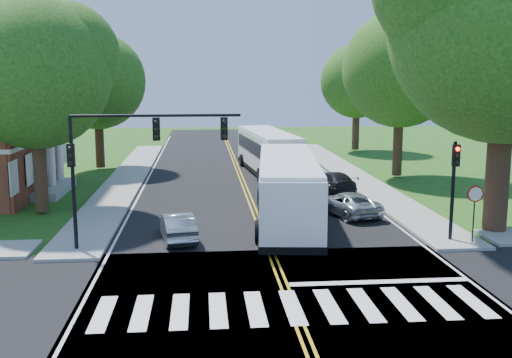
{
  "coord_description": "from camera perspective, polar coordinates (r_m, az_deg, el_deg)",
  "views": [
    {
      "loc": [
        -2.82,
        -18.61,
        7.32
      ],
      "look_at": [
        -0.22,
        10.11,
        2.4
      ],
      "focal_mm": 42.0,
      "sensor_mm": 36.0,
      "label": 1
    }
  ],
  "objects": [
    {
      "name": "stop_sign",
      "position": [
        27.79,
        20.13,
        -1.89
      ],
      "size": [
        0.76,
        0.08,
        2.53
      ],
      "color": "black",
      "rests_on": "ground"
    },
    {
      "name": "road",
      "position": [
        37.44,
        -0.75,
        -1.59
      ],
      "size": [
        14.0,
        96.0,
        0.01
      ],
      "primitive_type": "cube",
      "color": "black",
      "rests_on": "ground"
    },
    {
      "name": "cross_road",
      "position": [
        20.19,
        3.28,
        -11.57
      ],
      "size": [
        60.0,
        12.0,
        0.01
      ],
      "primitive_type": "cube",
      "color": "black",
      "rests_on": "ground"
    },
    {
      "name": "tree_east_far",
      "position": [
        60.58,
        9.6,
        9.12
      ],
      "size": [
        7.2,
        7.2,
        10.34
      ],
      "color": "#382616",
      "rests_on": "ground"
    },
    {
      "name": "stop_bar",
      "position": [
        22.4,
        11.69,
        -9.56
      ],
      "size": [
        6.6,
        0.4,
        0.01
      ],
      "primitive_type": "cube",
      "color": "silver",
      "rests_on": "road"
    },
    {
      "name": "hatchback",
      "position": [
        27.33,
        -7.52,
        -4.53
      ],
      "size": [
        2.0,
        4.04,
        1.27
      ],
      "primitive_type": "imported",
      "rotation": [
        0.0,
        0.0,
        3.32
      ],
      "color": "#AEB0B5",
      "rests_on": "road"
    },
    {
      "name": "signal_ne",
      "position": [
        27.71,
        18.34,
        0.14
      ],
      "size": [
        0.3,
        0.46,
        4.4
      ],
      "color": "black",
      "rests_on": "ground"
    },
    {
      "name": "center_line",
      "position": [
        41.36,
        -1.18,
        -0.5
      ],
      "size": [
        0.36,
        70.0,
        0.01
      ],
      "primitive_type": "cube",
      "color": "gold",
      "rests_on": "road"
    },
    {
      "name": "signal_nw",
      "position": [
        25.39,
        -12.01,
        2.82
      ],
      "size": [
        7.15,
        0.46,
        5.66
      ],
      "color": "black",
      "rests_on": "ground"
    },
    {
      "name": "suv",
      "position": [
        32.45,
        8.78,
        -2.32
      ],
      "size": [
        3.14,
        4.88,
        1.25
      ],
      "primitive_type": "imported",
      "rotation": [
        0.0,
        0.0,
        3.4
      ],
      "color": "silver",
      "rests_on": "road"
    },
    {
      "name": "ground",
      "position": [
        20.19,
        3.28,
        -11.59
      ],
      "size": [
        140.0,
        140.0,
        0.0
      ],
      "primitive_type": "plane",
      "color": "#1F4C13",
      "rests_on": "ground"
    },
    {
      "name": "sidewalk_ne",
      "position": [
        45.58,
        9.02,
        0.41
      ],
      "size": [
        2.6,
        40.0,
        0.15
      ],
      "primitive_type": "cube",
      "color": "gray",
      "rests_on": "ground"
    },
    {
      "name": "dark_sedan",
      "position": [
        38.94,
        7.36,
        -0.25
      ],
      "size": [
        2.59,
        4.7,
        1.29
      ],
      "primitive_type": "imported",
      "rotation": [
        0.0,
        0.0,
        3.32
      ],
      "color": "black",
      "rests_on": "road"
    },
    {
      "name": "edge_line_e",
      "position": [
        42.37,
        8.03,
        -0.34
      ],
      "size": [
        0.12,
        70.0,
        0.01
      ],
      "primitive_type": "cube",
      "color": "silver",
      "rests_on": "road"
    },
    {
      "name": "edge_line_w",
      "position": [
        41.45,
        -10.6,
        -0.64
      ],
      "size": [
        0.12,
        70.0,
        0.01
      ],
      "primitive_type": "cube",
      "color": "silver",
      "rests_on": "road"
    },
    {
      "name": "tree_east_mid",
      "position": [
        44.95,
        13.62,
        10.1
      ],
      "size": [
        8.4,
        8.4,
        11.93
      ],
      "color": "#382616",
      "rests_on": "ground"
    },
    {
      "name": "tree_west_far",
      "position": [
        49.29,
        -14.91,
        8.98
      ],
      "size": [
        7.6,
        7.6,
        10.67
      ],
      "color": "#382616",
      "rests_on": "ground"
    },
    {
      "name": "bus_lead",
      "position": [
        30.33,
        3.02,
        -0.86
      ],
      "size": [
        4.16,
        13.13,
        3.34
      ],
      "rotation": [
        0.0,
        0.0,
        3.04
      ],
      "color": "white",
      "rests_on": "road"
    },
    {
      "name": "sidewalk_nw",
      "position": [
        44.54,
        -12.17,
        0.1
      ],
      "size": [
        2.6,
        40.0,
        0.15
      ],
      "primitive_type": "cube",
      "color": "gray",
      "rests_on": "ground"
    },
    {
      "name": "tree_west_near",
      "position": [
        33.74,
        -20.36,
        9.44
      ],
      "size": [
        8.0,
        8.0,
        11.4
      ],
      "color": "#382616",
      "rests_on": "ground"
    },
    {
      "name": "bus_follow",
      "position": [
        45.94,
        1.15,
        2.66
      ],
      "size": [
        3.9,
        12.63,
        3.22
      ],
      "rotation": [
        0.0,
        0.0,
        3.24
      ],
      "color": "white",
      "rests_on": "road"
    },
    {
      "name": "crosswalk",
      "position": [
        19.73,
        3.5,
        -12.07
      ],
      "size": [
        12.6,
        3.0,
        0.01
      ],
      "primitive_type": "cube",
      "color": "silver",
      "rests_on": "road"
    },
    {
      "name": "tree_ne_big",
      "position": [
        30.07,
        22.86,
        13.34
      ],
      "size": [
        10.8,
        10.8,
        14.91
      ],
      "color": "#382616",
      "rests_on": "ground"
    }
  ]
}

